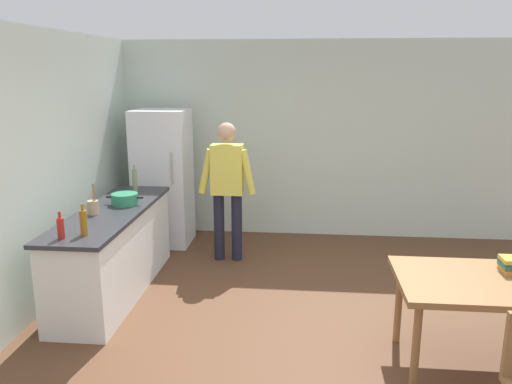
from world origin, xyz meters
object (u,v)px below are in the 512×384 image
at_px(utensil_jar, 93,207).
at_px(refrigerator, 163,178).
at_px(bottle_oil_amber, 84,222).
at_px(dining_table, 490,289).
at_px(person, 227,183).
at_px(bottle_sauce_red, 61,228).
at_px(cooking_pot, 125,199).
at_px(bottle_vinegar_tall, 135,180).

bearing_deg(utensil_jar, refrigerator, 83.05).
distance_m(utensil_jar, bottle_oil_amber, 0.65).
relative_size(dining_table, utensil_jar, 4.37).
xyz_separation_m(person, bottle_oil_amber, (-0.98, -1.84, 0.04)).
relative_size(bottle_sauce_red, bottle_oil_amber, 0.86).
bearing_deg(bottle_sauce_red, cooking_pot, 82.35).
bearing_deg(bottle_vinegar_tall, bottle_oil_amber, -86.91).
bearing_deg(refrigerator, bottle_vinegar_tall, -98.80).
bearing_deg(person, bottle_vinegar_tall, -168.39).
distance_m(refrigerator, bottle_oil_amber, 2.39).
relative_size(refrigerator, utensil_jar, 5.62).
bearing_deg(bottle_sauce_red, dining_table, -3.23).
xyz_separation_m(person, bottle_sauce_red, (-1.14, -1.95, 0.02)).
xyz_separation_m(dining_table, bottle_sauce_red, (-3.49, 0.20, 0.32)).
height_order(dining_table, bottle_vinegar_tall, bottle_vinegar_tall).
relative_size(person, bottle_sauce_red, 7.08).
bearing_deg(bottle_sauce_red, refrigerator, 85.73).
xyz_separation_m(utensil_jar, bottle_vinegar_tall, (0.10, 0.99, 0.06)).
distance_m(refrigerator, bottle_vinegar_tall, 0.79).
distance_m(dining_table, bottle_oil_amber, 3.36).
distance_m(cooking_pot, utensil_jar, 0.44).
bearing_deg(dining_table, utensil_jar, 165.08).
distance_m(person, bottle_sauce_red, 2.26).
distance_m(cooking_pot, bottle_sauce_red, 1.15).
height_order(dining_table, cooking_pot, cooking_pot).
bearing_deg(bottle_sauce_red, person, 59.76).
bearing_deg(utensil_jar, bottle_vinegar_tall, 84.50).
distance_m(dining_table, bottle_sauce_red, 3.51).
xyz_separation_m(refrigerator, bottle_vinegar_tall, (-0.12, -0.77, 0.14)).
height_order(refrigerator, bottle_vinegar_tall, refrigerator).
distance_m(person, dining_table, 3.20).
relative_size(refrigerator, dining_table, 1.29).
bearing_deg(bottle_oil_amber, bottle_sauce_red, -143.97).
distance_m(dining_table, bottle_vinegar_tall, 3.94).
height_order(utensil_jar, bottle_sauce_red, utensil_jar).
height_order(refrigerator, person, refrigerator).
relative_size(cooking_pot, bottle_sauce_red, 1.67).
relative_size(bottle_sauce_red, bottle_vinegar_tall, 0.75).
bearing_deg(refrigerator, dining_table, -39.29).
bearing_deg(refrigerator, bottle_oil_amber, -90.78).
xyz_separation_m(cooking_pot, bottle_oil_amber, (0.00, -1.03, 0.06)).
relative_size(dining_table, bottle_sauce_red, 5.83).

